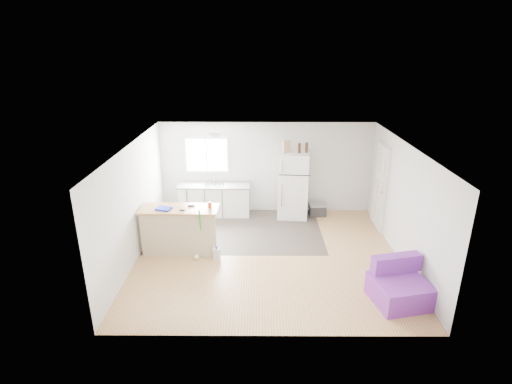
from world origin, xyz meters
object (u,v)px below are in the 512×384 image
at_px(cooler, 318,209).
at_px(red_cup, 210,205).
at_px(bottle_left, 299,148).
at_px(bottle_right, 307,148).
at_px(cardboard_box, 286,147).
at_px(cleaner_jug, 217,254).
at_px(peninsula, 179,230).
at_px(kitchen_cabinets, 215,199).
at_px(mop, 198,249).
at_px(purple_seat, 399,287).
at_px(blue_tray, 164,209).
at_px(refrigerator, 293,185).

height_order(cooler, red_cup, red_cup).
xyz_separation_m(bottle_left, bottle_right, (0.18, 0.03, 0.00)).
height_order(red_cup, cardboard_box, cardboard_box).
xyz_separation_m(red_cup, cardboard_box, (1.71, 1.87, 0.79)).
relative_size(cleaner_jug, bottle_left, 1.24).
relative_size(peninsula, red_cup, 13.86).
bearing_deg(kitchen_cabinets, cleaner_jug, -82.36).
relative_size(cooler, cardboard_box, 1.50).
bearing_deg(cardboard_box, red_cup, -132.43).
xyz_separation_m(cleaner_jug, red_cup, (-0.15, 0.40, 0.94)).
xyz_separation_m(mop, cardboard_box, (1.95, 2.24, 1.63)).
distance_m(kitchen_cabinets, peninsula, 2.08).
distance_m(kitchen_cabinets, red_cup, 2.08).
xyz_separation_m(kitchen_cabinets, peninsula, (-0.55, -2.01, 0.09)).
height_order(cleaner_jug, red_cup, red_cup).
relative_size(purple_seat, bottle_right, 4.25).
relative_size(mop, blue_tray, 3.80).
distance_m(cleaner_jug, red_cup, 1.03).
relative_size(mop, bottle_left, 4.56).
height_order(cleaner_jug, blue_tray, blue_tray).
distance_m(peninsula, bottle_right, 3.71).
bearing_deg(purple_seat, peninsula, 144.63).
bearing_deg(blue_tray, red_cup, 6.62).
xyz_separation_m(red_cup, blue_tray, (-0.95, -0.11, -0.04)).
height_order(cooler, blue_tray, blue_tray).
xyz_separation_m(refrigerator, purple_seat, (1.58, -3.68, -0.59)).
distance_m(mop, cardboard_box, 3.39).
relative_size(refrigerator, red_cup, 14.29).
bearing_deg(kitchen_cabinets, cardboard_box, -2.03).
height_order(peninsula, blue_tray, blue_tray).
relative_size(kitchen_cabinets, refrigerator, 1.09).
xyz_separation_m(peninsula, red_cup, (0.67, 0.04, 0.56)).
bearing_deg(bottle_left, cooler, 7.17).
bearing_deg(peninsula, cooler, 32.19).
xyz_separation_m(kitchen_cabinets, refrigerator, (2.03, -0.08, 0.43)).
distance_m(refrigerator, red_cup, 2.69).
bearing_deg(refrigerator, cooler, 6.78).
relative_size(refrigerator, cooler, 3.82).
relative_size(cooler, bottle_right, 1.80).
bearing_deg(cooler, kitchen_cabinets, 175.90).
relative_size(mop, red_cup, 9.50).
relative_size(kitchen_cabinets, bottle_left, 7.50).
bearing_deg(bottle_right, cleaner_jug, -132.06).
height_order(cooler, bottle_right, bottle_right).
relative_size(kitchen_cabinets, cardboard_box, 6.25).
height_order(refrigerator, mop, refrigerator).
relative_size(cleaner_jug, red_cup, 2.59).
distance_m(red_cup, blue_tray, 0.96).
height_order(mop, blue_tray, mop).
height_order(cardboard_box, bottle_right, cardboard_box).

